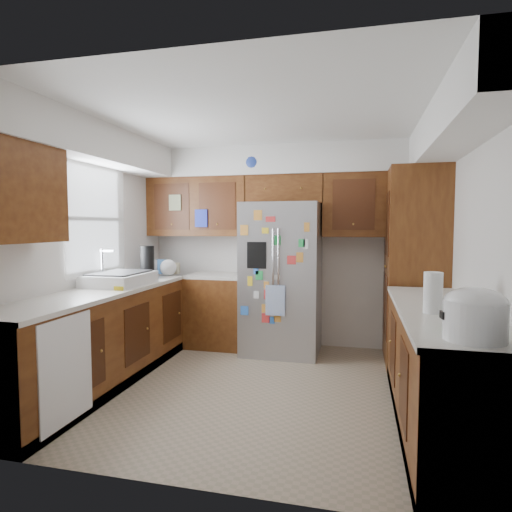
{
  "coord_description": "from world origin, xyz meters",
  "views": [
    {
      "loc": [
        0.89,
        -3.83,
        1.53
      ],
      "look_at": [
        -0.11,
        0.35,
        1.23
      ],
      "focal_mm": 30.0,
      "sensor_mm": 36.0,
      "label": 1
    }
  ],
  "objects_px": {
    "fridge": "(282,278)",
    "rice_cooker": "(475,313)",
    "pantry": "(415,267)",
    "paper_towel": "(433,293)"
  },
  "relations": [
    {
      "from": "rice_cooker",
      "to": "paper_towel",
      "type": "relative_size",
      "value": 1.14
    },
    {
      "from": "fridge",
      "to": "paper_towel",
      "type": "xyz_separation_m",
      "value": [
        1.4,
        -1.88,
        0.16
      ]
    },
    {
      "from": "pantry",
      "to": "rice_cooker",
      "type": "height_order",
      "value": "pantry"
    },
    {
      "from": "pantry",
      "to": "fridge",
      "type": "height_order",
      "value": "pantry"
    },
    {
      "from": "pantry",
      "to": "paper_towel",
      "type": "relative_size",
      "value": 7.49
    },
    {
      "from": "pantry",
      "to": "rice_cooker",
      "type": "relative_size",
      "value": 6.55
    },
    {
      "from": "fridge",
      "to": "rice_cooker",
      "type": "height_order",
      "value": "fridge"
    },
    {
      "from": "fridge",
      "to": "paper_towel",
      "type": "distance_m",
      "value": 2.35
    },
    {
      "from": "fridge",
      "to": "paper_towel",
      "type": "bearing_deg",
      "value": -53.21
    },
    {
      "from": "pantry",
      "to": "paper_towel",
      "type": "distance_m",
      "value": 1.83
    }
  ]
}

